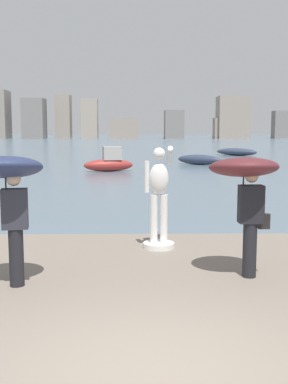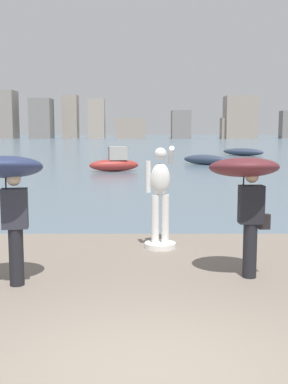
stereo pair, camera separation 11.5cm
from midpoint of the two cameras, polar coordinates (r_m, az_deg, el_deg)
The scene contains 9 objects.
ground_plane at distance 44.59m, azimuth -0.04°, elevation 3.83°, with size 400.00×400.00×0.00m, color slate.
pier at distance 6.68m, azimuth 0.58°, elevation -15.13°, with size 6.80×9.33×0.40m, color slate.
statue_white_figure at distance 9.64m, azimuth 2.10°, elevation -1.17°, with size 0.63×0.87×2.03m.
onlooker_left at distance 7.49m, azimuth -15.39°, elevation 1.38°, with size 1.27×1.30×2.04m.
onlooker_right at distance 7.81m, azimuth 12.06°, elevation 1.40°, with size 1.12×1.15×1.97m.
boat_near at distance 32.05m, azimuth -3.47°, elevation 3.46°, with size 3.40×1.71×1.63m.
boat_leftward at distance 38.30m, azimuth 7.10°, elevation 3.77°, with size 3.61×2.92×0.77m.
boat_rightward at distance 52.03m, azimuth 11.40°, elevation 4.61°, with size 4.40×4.29×0.77m.
distant_skyline at distance 144.36m, azimuth -2.04°, elevation 8.46°, with size 94.08×11.52×13.72m.
Camera 2 is at (-0.02, -4.50, 2.75)m, focal length 45.66 mm.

